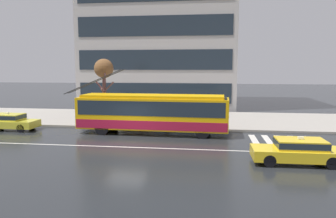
{
  "coord_description": "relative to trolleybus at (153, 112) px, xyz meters",
  "views": [
    {
      "loc": [
        5.41,
        -19.79,
        4.83
      ],
      "look_at": [
        2.34,
        3.29,
        1.83
      ],
      "focal_mm": 34.04,
      "sensor_mm": 36.0,
      "label": 1
    }
  ],
  "objects": [
    {
      "name": "ground_plane",
      "position": [
        -1.24,
        -3.07,
        -1.59
      ],
      "size": [
        160.0,
        160.0,
        0.0
      ],
      "primitive_type": "plane",
      "color": "#232629"
    },
    {
      "name": "sidewalk_slab",
      "position": [
        -1.24,
        6.6,
        -1.52
      ],
      "size": [
        80.0,
        10.0,
        0.14
      ],
      "primitive_type": "cube",
      "color": "#9B948B",
      "rests_on": "ground_plane"
    },
    {
      "name": "crosswalk_stripe_edge_near",
      "position": [
        7.18,
        -1.74,
        -1.58
      ],
      "size": [
        0.44,
        4.4,
        0.01
      ],
      "primitive_type": "cube",
      "color": "beige",
      "rests_on": "ground_plane"
    },
    {
      "name": "crosswalk_stripe_inner_a",
      "position": [
        8.08,
        -1.74,
        -1.58
      ],
      "size": [
        0.44,
        4.4,
        0.01
      ],
      "primitive_type": "cube",
      "color": "beige",
      "rests_on": "ground_plane"
    },
    {
      "name": "crosswalk_stripe_center",
      "position": [
        8.98,
        -1.74,
        -1.58
      ],
      "size": [
        0.44,
        4.4,
        0.01
      ],
      "primitive_type": "cube",
      "color": "beige",
      "rests_on": "ground_plane"
    },
    {
      "name": "crosswalk_stripe_inner_b",
      "position": [
        9.88,
        -1.74,
        -1.58
      ],
      "size": [
        0.44,
        4.4,
        0.01
      ],
      "primitive_type": "cube",
      "color": "beige",
      "rests_on": "ground_plane"
    },
    {
      "name": "crosswalk_stripe_edge_far",
      "position": [
        10.78,
        -1.74,
        -1.58
      ],
      "size": [
        0.44,
        4.4,
        0.01
      ],
      "primitive_type": "cube",
      "color": "beige",
      "rests_on": "ground_plane"
    },
    {
      "name": "lane_centre_line",
      "position": [
        -1.24,
        -4.27,
        -1.58
      ],
      "size": [
        72.0,
        0.14,
        0.01
      ],
      "primitive_type": "cube",
      "color": "silver",
      "rests_on": "ground_plane"
    },
    {
      "name": "trolleybus",
      "position": [
        0.0,
        0.0,
        0.0
      ],
      "size": [
        12.36,
        2.9,
        4.76
      ],
      "color": "#EBAB0D",
      "rests_on": "ground_plane"
    },
    {
      "name": "taxi_queued_behind_bus",
      "position": [
        -11.46,
        -0.12,
        -0.89
      ],
      "size": [
        4.38,
        1.78,
        1.39
      ],
      "color": "yellow",
      "rests_on": "ground_plane"
    },
    {
      "name": "taxi_oncoming_far",
      "position": [
        8.63,
        -6.43,
        -0.89
      ],
      "size": [
        4.42,
        1.82,
        1.39
      ],
      "color": "yellow",
      "rests_on": "ground_plane"
    },
    {
      "name": "bus_shelter",
      "position": [
        -2.29,
        3.69,
        0.41
      ],
      "size": [
        4.07,
        1.67,
        2.48
      ],
      "color": "gray",
      "rests_on": "sidewalk_slab"
    },
    {
      "name": "pedestrian_at_shelter",
      "position": [
        0.52,
        3.24,
        0.16
      ],
      "size": [
        1.47,
        1.47,
        1.96
      ],
      "color": "black",
      "rests_on": "sidewalk_slab"
    },
    {
      "name": "pedestrian_approaching_curb",
      "position": [
        -1.26,
        2.15,
        0.16
      ],
      "size": [
        1.49,
        1.49,
        1.99
      ],
      "color": "#5D4B52",
      "rests_on": "sidewalk_slab"
    },
    {
      "name": "street_tree_bare",
      "position": [
        -5.28,
        4.73,
        2.99
      ],
      "size": [
        1.94,
        1.72,
        5.51
      ],
      "color": "brown",
      "rests_on": "sidewalk_slab"
    }
  ]
}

